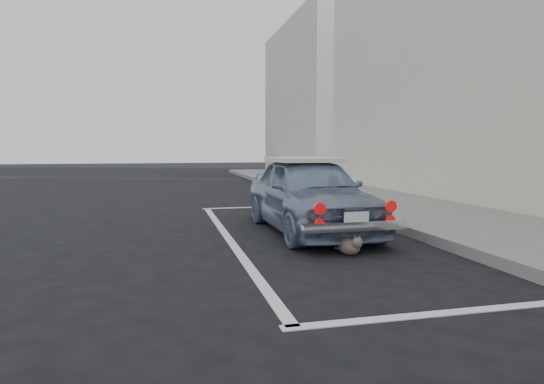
{
  "coord_description": "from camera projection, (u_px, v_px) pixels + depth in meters",
  "views": [
    {
      "loc": [
        -1.83,
        -3.69,
        1.35
      ],
      "look_at": [
        -0.37,
        2.43,
        0.75
      ],
      "focal_mm": 30.0,
      "sensor_mm": 36.0,
      "label": 1
    }
  ],
  "objects": [
    {
      "name": "pline_side",
      "position": [
        229.0,
        239.0,
        6.82
      ],
      "size": [
        0.12,
        7.0,
        0.01
      ],
      "primitive_type": "cube",
      "color": "silver",
      "rests_on": "ground"
    },
    {
      "name": "ground",
      "position": [
        373.0,
        298.0,
        4.13
      ],
      "size": [
        80.0,
        80.0,
        0.0
      ],
      "primitive_type": "plane",
      "color": "black",
      "rests_on": "ground"
    },
    {
      "name": "retro_coupe",
      "position": [
        309.0,
        193.0,
        7.4
      ],
      "size": [
        1.52,
        3.66,
        1.24
      ],
      "rotation": [
        0.0,
        0.0,
        0.02
      ],
      "color": "#7384A1",
      "rests_on": "ground"
    },
    {
      "name": "sidewalk",
      "position": [
        510.0,
        234.0,
        6.8
      ],
      "size": [
        2.8,
        40.0,
        0.15
      ],
      "primitive_type": "cube",
      "color": "slate",
      "rests_on": "ground"
    },
    {
      "name": "cat",
      "position": [
        350.0,
        245.0,
        5.77
      ],
      "size": [
        0.32,
        0.51,
        0.28
      ],
      "rotation": [
        0.0,
        0.0,
        0.29
      ],
      "color": "#6C5D52",
      "rests_on": "ground"
    },
    {
      "name": "pline_front",
      "position": [
        267.0,
        207.0,
        10.54
      ],
      "size": [
        3.0,
        0.12,
        0.01
      ],
      "primitive_type": "cube",
      "color": "silver",
      "rests_on": "ground"
    },
    {
      "name": "pline_rear",
      "position": [
        456.0,
        312.0,
        3.76
      ],
      "size": [
        3.0,
        0.12,
        0.01
      ],
      "primitive_type": "cube",
      "color": "silver",
      "rests_on": "ground"
    },
    {
      "name": "building_far",
      "position": [
        317.0,
        99.0,
        24.58
      ],
      "size": [
        3.5,
        10.0,
        8.0
      ],
      "primitive_type": "cube",
      "color": "beige",
      "rests_on": "ground"
    }
  ]
}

